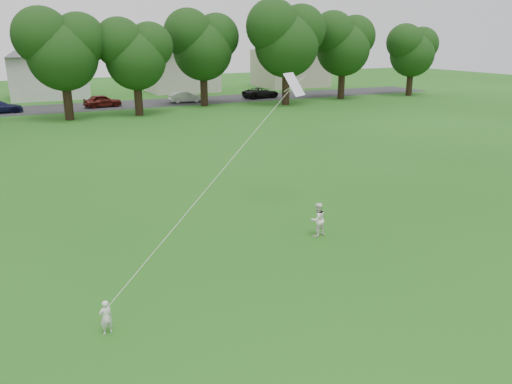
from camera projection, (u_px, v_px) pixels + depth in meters
name	position (u px, v px, depth m)	size (l,w,h in m)	color
ground	(207.00, 307.00, 13.15)	(160.00, 160.00, 0.00)	#1D4F12
street	(58.00, 108.00, 49.22)	(90.00, 7.00, 0.01)	#2D2D30
toddler	(106.00, 317.00, 11.87)	(0.32, 0.21, 0.88)	silver
older_boy	(318.00, 220.00, 17.69)	(0.60, 0.47, 1.23)	white
kite	(223.00, 169.00, 15.69)	(4.97, 3.70, 11.64)	white
tree_row	(77.00, 40.00, 42.35)	(80.47, 9.32, 11.65)	black
parked_cars	(22.00, 105.00, 46.87)	(55.28, 2.46, 1.30)	black
house_row	(39.00, 53.00, 56.08)	(76.69, 14.02, 10.56)	silver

